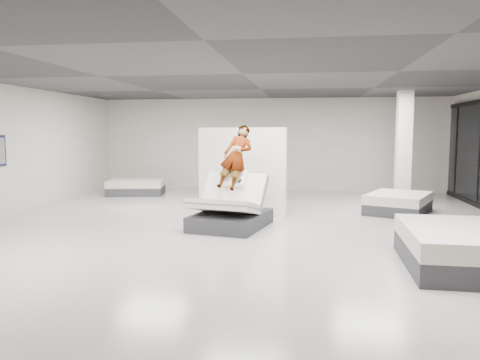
{
  "coord_description": "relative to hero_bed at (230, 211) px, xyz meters",
  "views": [
    {
      "loc": [
        1.31,
        -9.38,
        2.07
      ],
      "look_at": [
        -0.16,
        0.69,
        1.0
      ],
      "focal_mm": 35.0,
      "sensor_mm": 36.0,
      "label": 1
    }
  ],
  "objects": [
    {
      "name": "room",
      "position": [
        0.32,
        -0.37,
        1.23
      ],
      "size": [
        14.0,
        14.04,
        3.2
      ],
      "color": "beige",
      "rests_on": "ground"
    },
    {
      "name": "flat_bed_right_near",
      "position": [
        3.97,
        -2.43,
        -0.06
      ],
      "size": [
        1.74,
        2.29,
        0.62
      ],
      "color": "#313135",
      "rests_on": "floor"
    },
    {
      "name": "person",
      "position": [
        0.07,
        0.33,
        0.82
      ],
      "size": [
        0.88,
        1.63,
        1.07
      ],
      "primitive_type": "imported",
      "rotation": [
        1.07,
        0.0,
        -0.21
      ],
      "color": "slate",
      "rests_on": "hero_bed"
    },
    {
      "name": "flat_bed_right_far",
      "position": [
        3.92,
        2.44,
        -0.12
      ],
      "size": [
        1.95,
        2.18,
        0.49
      ],
      "color": "#313135",
      "rests_on": "floor"
    },
    {
      "name": "hero_bed",
      "position": [
        0.0,
        0.0,
        0.0
      ],
      "size": [
        1.72,
        2.07,
        1.23
      ],
      "color": "#313135",
      "rests_on": "floor"
    },
    {
      "name": "divider_panel",
      "position": [
        -0.02,
        1.7,
        0.71
      ],
      "size": [
        2.3,
        0.8,
        2.15
      ],
      "primitive_type": "cube",
      "rotation": [
        0.0,
        0.0,
        -0.3
      ],
      "color": "white",
      "rests_on": "floor"
    },
    {
      "name": "remote",
      "position": [
        0.21,
        -0.06,
        0.65
      ],
      "size": [
        0.08,
        0.15,
        0.08
      ],
      "primitive_type": "cube",
      "rotation": [
        0.35,
        0.0,
        -0.21
      ],
      "color": "black",
      "rests_on": "person"
    },
    {
      "name": "flat_bed_left_far",
      "position": [
        -3.92,
        4.79,
        -0.13
      ],
      "size": [
        1.96,
        1.61,
        0.48
      ],
      "color": "#313135",
      "rests_on": "floor"
    },
    {
      "name": "column",
      "position": [
        4.32,
        4.13,
        1.23
      ],
      "size": [
        0.4,
        0.4,
        3.2
      ],
      "primitive_type": "cube",
      "color": "white",
      "rests_on": "floor"
    }
  ]
}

